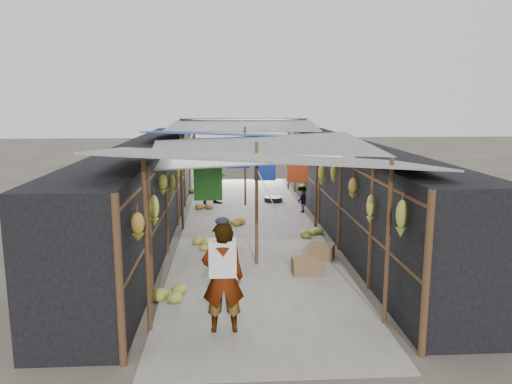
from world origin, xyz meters
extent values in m
plane|color=#6B6356|center=(0.00, 0.00, 0.00)|extent=(80.00, 80.00, 0.00)
cube|color=#9E998E|center=(0.00, 6.50, 0.01)|extent=(3.60, 16.00, 0.02)
cube|color=black|center=(-2.70, 6.50, 1.15)|extent=(1.40, 15.00, 2.30)
cube|color=black|center=(2.70, 6.50, 1.15)|extent=(1.40, 15.00, 2.30)
cube|color=olive|center=(0.95, 2.32, 0.17)|extent=(0.56, 0.45, 0.33)
cube|color=olive|center=(1.43, 3.29, 0.16)|extent=(0.66, 0.59, 0.33)
cube|color=olive|center=(-1.11, 10.60, 0.15)|extent=(0.53, 0.46, 0.29)
cylinder|color=black|center=(0.98, 9.52, 0.09)|extent=(0.63, 0.63, 0.19)
imported|color=silver|center=(-0.69, -0.11, 0.85)|extent=(0.63, 0.42, 1.70)
imported|color=#214FA6|center=(-0.99, 9.23, 0.93)|extent=(1.13, 1.06, 1.86)
imported|color=#443E3B|center=(1.70, 7.82, 0.43)|extent=(0.40, 0.59, 0.85)
cylinder|color=brown|center=(-1.80, 0.00, 1.30)|extent=(0.07, 0.07, 2.60)
cylinder|color=brown|center=(1.80, 0.00, 1.30)|extent=(0.07, 0.07, 2.60)
cylinder|color=brown|center=(0.00, 3.00, 1.30)|extent=(0.07, 0.07, 2.60)
cylinder|color=brown|center=(-1.80, 6.00, 1.30)|extent=(0.07, 0.07, 2.60)
cylinder|color=brown|center=(1.80, 6.00, 1.30)|extent=(0.07, 0.07, 2.60)
cylinder|color=brown|center=(0.00, 9.00, 1.30)|extent=(0.07, 0.07, 2.60)
cylinder|color=brown|center=(-1.80, 12.00, 1.30)|extent=(0.07, 0.07, 2.60)
cylinder|color=brown|center=(1.80, 12.00, 1.30)|extent=(0.07, 0.07, 2.60)
cube|color=gray|center=(0.00, 1.00, 2.50)|extent=(5.21, 3.19, 0.52)
cube|color=gray|center=(0.20, 4.20, 2.35)|extent=(5.23, 3.73, 0.50)
cube|color=#213D97|center=(-0.10, 7.50, 2.45)|extent=(5.40, 3.60, 0.41)
cube|color=gray|center=(0.00, 10.80, 2.55)|extent=(5.37, 3.66, 0.27)
cube|color=gray|center=(0.10, 13.20, 2.65)|extent=(5.00, 1.99, 0.24)
cylinder|color=brown|center=(-2.00, 6.50, 2.05)|extent=(0.06, 15.00, 0.06)
cylinder|color=brown|center=(2.00, 6.50, 2.05)|extent=(0.06, 15.00, 0.06)
cylinder|color=gray|center=(0.00, 6.50, 2.05)|extent=(0.02, 15.00, 0.02)
cube|color=white|center=(0.56, 9.52, 1.77)|extent=(0.60, 0.03, 0.55)
cube|color=#1B23B0|center=(-0.28, 7.52, 1.75)|extent=(0.70, 0.03, 0.60)
cube|color=#1F5190|center=(-0.41, 10.58, 1.75)|extent=(0.65, 0.03, 0.60)
cube|color=#266521|center=(-1.01, 3.23, 1.70)|extent=(0.60, 0.03, 0.70)
cube|color=#B8401C|center=(1.13, 4.85, 1.75)|extent=(0.50, 0.03, 0.60)
cube|color=#1B36B0|center=(0.37, 5.50, 1.72)|extent=(0.55, 0.03, 0.65)
ellipsoid|color=olive|center=(-1.88, -0.20, 1.67)|extent=(0.19, 0.16, 0.42)
ellipsoid|color=olive|center=(-1.88, 1.41, 1.54)|extent=(0.18, 0.15, 0.56)
ellipsoid|color=olive|center=(-1.88, 2.64, 1.80)|extent=(0.19, 0.16, 0.44)
ellipsoid|color=olive|center=(-1.88, 4.27, 1.51)|extent=(0.17, 0.14, 0.50)
ellipsoid|color=olive|center=(-1.88, 5.79, 1.68)|extent=(0.16, 0.13, 0.60)
ellipsoid|color=olive|center=(-1.88, 7.60, 1.69)|extent=(0.18, 0.15, 0.57)
ellipsoid|color=olive|center=(-1.88, 8.59, 1.64)|extent=(0.17, 0.14, 0.39)
ellipsoid|color=olive|center=(-1.88, 10.61, 1.63)|extent=(0.18, 0.16, 0.56)
ellipsoid|color=olive|center=(-1.88, 11.90, 1.74)|extent=(0.19, 0.16, 0.46)
ellipsoid|color=olive|center=(-1.88, 12.93, 1.59)|extent=(0.19, 0.16, 0.50)
ellipsoid|color=olive|center=(1.88, -0.29, 1.75)|extent=(0.17, 0.14, 0.56)
ellipsoid|color=olive|center=(1.88, 1.23, 1.55)|extent=(0.15, 0.13, 0.54)
ellipsoid|color=olive|center=(1.88, 2.47, 1.71)|extent=(0.18, 0.15, 0.42)
ellipsoid|color=olive|center=(1.88, 4.26, 1.73)|extent=(0.15, 0.13, 0.43)
ellipsoid|color=olive|center=(1.88, 5.67, 1.49)|extent=(0.19, 0.16, 0.58)
ellipsoid|color=olive|center=(1.88, 7.50, 1.75)|extent=(0.17, 0.14, 0.41)
ellipsoid|color=olive|center=(1.88, 8.65, 1.51)|extent=(0.18, 0.15, 0.51)
ellipsoid|color=olive|center=(1.88, 10.52, 1.68)|extent=(0.17, 0.15, 0.58)
ellipsoid|color=olive|center=(1.88, 11.66, 1.72)|extent=(0.14, 0.12, 0.46)
ellipsoid|color=olive|center=(1.88, 13.34, 1.71)|extent=(0.15, 0.12, 0.38)
ellipsoid|color=olive|center=(1.47, 5.21, 0.18)|extent=(0.71, 0.60, 0.35)
ellipsoid|color=olive|center=(-1.29, 4.26, 0.15)|extent=(0.61, 0.52, 0.30)
ellipsoid|color=olive|center=(-1.70, 11.55, 0.12)|extent=(0.50, 0.42, 0.25)
ellipsoid|color=olive|center=(-1.70, 1.25, 0.13)|extent=(0.54, 0.46, 0.27)
ellipsoid|color=olive|center=(-1.24, 8.66, 0.14)|extent=(0.57, 0.48, 0.28)
ellipsoid|color=olive|center=(-0.48, 6.36, 0.14)|extent=(0.54, 0.46, 0.27)
camera|label=1|loc=(-0.63, -7.12, 3.42)|focal=35.00mm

